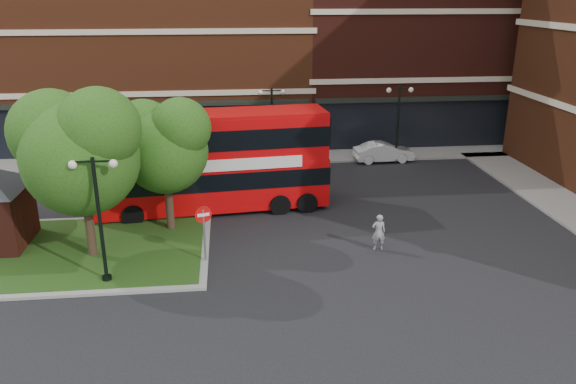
{
  "coord_description": "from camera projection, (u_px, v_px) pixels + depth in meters",
  "views": [
    {
      "loc": [
        -0.64,
        -19.48,
        10.54
      ],
      "look_at": [
        1.89,
        4.18,
        2.0
      ],
      "focal_mm": 35.0,
      "sensor_mm": 36.0,
      "label": 1
    }
  ],
  "objects": [
    {
      "name": "tree_island_west",
      "position": [
        77.0,
        147.0,
        21.99
      ],
      "size": [
        5.4,
        4.71,
        7.21
      ],
      "color": "#2D2116",
      "rests_on": "ground"
    },
    {
      "name": "car_white",
      "position": [
        384.0,
        152.0,
        36.58
      ],
      "size": [
        3.92,
        1.52,
        1.27
      ],
      "primitive_type": "imported",
      "rotation": [
        0.0,
        0.0,
        1.62
      ],
      "color": "white",
      "rests_on": "ground"
    },
    {
      "name": "ground",
      "position": [
        251.0,
        278.0,
        21.86
      ],
      "size": [
        120.0,
        120.0,
        0.0
      ],
      "primitive_type": "plane",
      "color": "black",
      "rests_on": "ground"
    },
    {
      "name": "pavement_far",
      "position": [
        240.0,
        158.0,
        37.28
      ],
      "size": [
        44.0,
        3.0,
        0.12
      ],
      "primitive_type": "cube",
      "color": "slate",
      "rests_on": "ground"
    },
    {
      "name": "lamp_island",
      "position": [
        99.0,
        214.0,
        20.54
      ],
      "size": [
        1.72,
        0.36,
        5.0
      ],
      "color": "black",
      "rests_on": "ground"
    },
    {
      "name": "terrace_far_left",
      "position": [
        125.0,
        42.0,
        41.15
      ],
      "size": [
        26.0,
        12.0,
        14.0
      ],
      "primitive_type": "cube",
      "color": "brown",
      "rests_on": "ground"
    },
    {
      "name": "traffic_island",
      "position": [
        60.0,
        252.0,
        23.84
      ],
      "size": [
        12.6,
        7.6,
        0.15
      ],
      "color": "gray",
      "rests_on": "ground"
    },
    {
      "name": "woman",
      "position": [
        379.0,
        232.0,
        24.01
      ],
      "size": [
        0.63,
        0.45,
        1.62
      ],
      "primitive_type": "imported",
      "rotation": [
        0.0,
        0.0,
        3.03
      ],
      "color": "gray",
      "rests_on": "ground"
    },
    {
      "name": "lamp_far_left",
      "position": [
        272.0,
        123.0,
        34.67
      ],
      "size": [
        1.72,
        0.36,
        5.0
      ],
      "color": "black",
      "rests_on": "ground"
    },
    {
      "name": "lamp_far_right",
      "position": [
        398.0,
        120.0,
        35.48
      ],
      "size": [
        1.72,
        0.36,
        5.0
      ],
      "color": "black",
      "rests_on": "ground"
    },
    {
      "name": "car_silver",
      "position": [
        144.0,
        154.0,
        35.99
      ],
      "size": [
        4.04,
        1.75,
        1.36
      ],
      "primitive_type": "imported",
      "rotation": [
        0.0,
        0.0,
        1.53
      ],
      "color": "#A8A9AF",
      "rests_on": "ground"
    },
    {
      "name": "no_entry_sign",
      "position": [
        204.0,
        223.0,
        22.48
      ],
      "size": [
        0.68,
        0.23,
        2.48
      ],
      "rotation": [
        0.0,
        0.0,
        0.26
      ],
      "color": "slate",
      "rests_on": "ground"
    },
    {
      "name": "tree_island_east",
      "position": [
        163.0,
        142.0,
        24.81
      ],
      "size": [
        4.46,
        3.9,
        6.29
      ],
      "color": "#2D2116",
      "rests_on": "ground"
    },
    {
      "name": "bus",
      "position": [
        211.0,
        155.0,
        27.77
      ],
      "size": [
        11.7,
        3.7,
        4.39
      ],
      "rotation": [
        0.0,
        0.0,
        0.1
      ],
      "color": "red",
      "rests_on": "ground"
    },
    {
      "name": "terrace_far_right",
      "position": [
        417.0,
        26.0,
        43.02
      ],
      "size": [
        18.0,
        12.0,
        16.0
      ],
      "primitive_type": "cube",
      "color": "#471911",
      "rests_on": "ground"
    }
  ]
}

